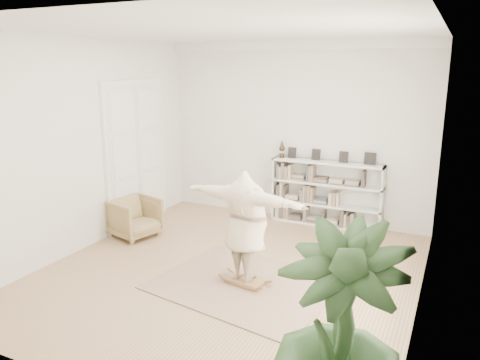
% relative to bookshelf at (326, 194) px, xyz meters
% --- Properties ---
extents(floor, '(6.00, 6.00, 0.00)m').
position_rel_bookshelf_xyz_m(floor, '(-0.74, -2.82, -0.64)').
color(floor, olive).
rests_on(floor, ground).
extents(room_shell, '(6.00, 6.00, 6.00)m').
position_rel_bookshelf_xyz_m(room_shell, '(-0.74, 0.12, 2.87)').
color(room_shell, silver).
rests_on(room_shell, floor).
extents(doors, '(0.09, 1.78, 2.92)m').
position_rel_bookshelf_xyz_m(doors, '(-3.45, -1.52, 0.76)').
color(doors, white).
rests_on(doors, floor).
extents(bookshelf, '(2.20, 0.35, 1.64)m').
position_rel_bookshelf_xyz_m(bookshelf, '(0.00, 0.00, 0.00)').
color(bookshelf, silver).
rests_on(bookshelf, floor).
extents(armchair, '(0.98, 0.96, 0.73)m').
position_rel_bookshelf_xyz_m(armchair, '(-3.04, -2.16, -0.27)').
color(armchair, tan).
rests_on(armchair, floor).
extents(rug, '(2.79, 2.38, 0.02)m').
position_rel_bookshelf_xyz_m(rug, '(-0.33, -3.10, -0.63)').
color(rug, tan).
rests_on(rug, floor).
extents(rocker_board, '(0.59, 0.41, 0.11)m').
position_rel_bookshelf_xyz_m(rocker_board, '(-0.33, -3.10, -0.56)').
color(rocker_board, brown).
rests_on(rocker_board, rug).
extents(person, '(2.06, 0.86, 1.63)m').
position_rel_bookshelf_xyz_m(person, '(-0.33, -3.10, 0.31)').
color(person, beige).
rests_on(person, rocker_board).
extents(houseplant, '(1.21, 1.21, 1.91)m').
position_rel_bookshelf_xyz_m(houseplant, '(1.56, -5.37, 0.32)').
color(houseplant, '#2F5128').
rests_on(houseplant, floor).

